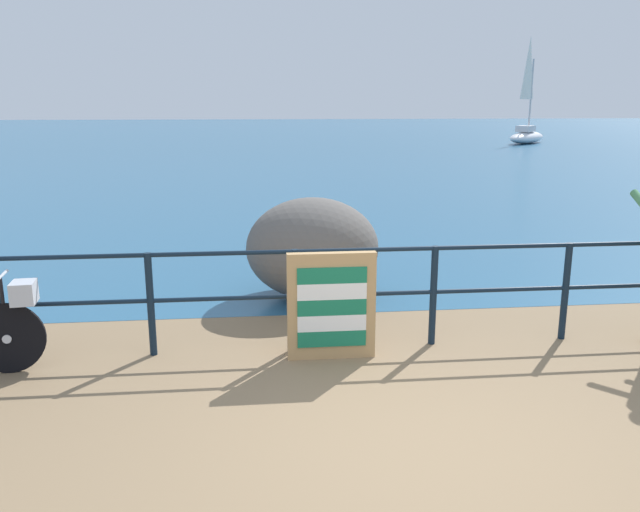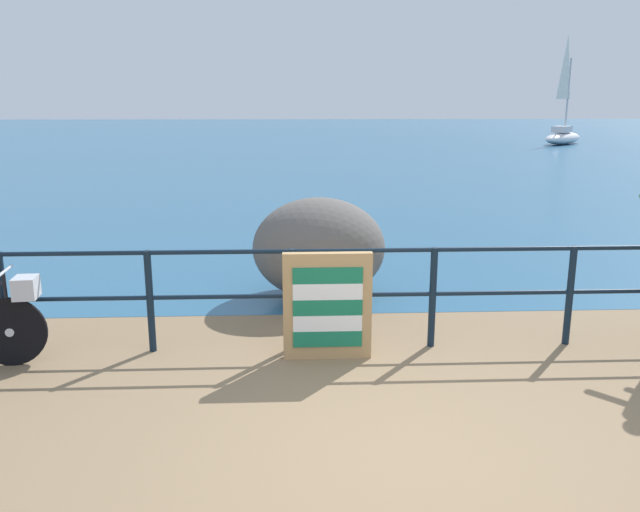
# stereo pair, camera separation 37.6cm
# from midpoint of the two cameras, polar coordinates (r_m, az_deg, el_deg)

# --- Properties ---
(ground_plane) EXTENTS (120.00, 120.00, 0.10)m
(ground_plane) POSITION_cam_midpoint_polar(r_m,az_deg,el_deg) (24.11, -0.54, 7.78)
(ground_plane) COLOR #846B4C
(sea_surface) EXTENTS (120.00, 90.00, 0.01)m
(sea_surface) POSITION_cam_midpoint_polar(r_m,az_deg,el_deg) (52.06, -1.72, 10.96)
(sea_surface) COLOR #285B7F
(sea_surface) RESTS_ON ground_plane
(promenade_railing) EXTENTS (9.80, 0.07, 1.02)m
(promenade_railing) POSITION_cam_midpoint_polar(r_m,az_deg,el_deg) (6.27, 5.62, -2.73)
(promenade_railing) COLOR black
(promenade_railing) RESTS_ON ground_plane
(folded_deckchair_stack) EXTENTS (0.84, 0.10, 1.04)m
(folded_deckchair_stack) POSITION_cam_midpoint_polar(r_m,az_deg,el_deg) (6.02, 2.46, -4.55)
(folded_deckchair_stack) COLOR tan
(folded_deckchair_stack) RESTS_ON ground_plane
(breakwater_boulder_main) EXTENTS (1.66, 1.45, 1.26)m
(breakwater_boulder_main) POSITION_cam_midpoint_polar(r_m,az_deg,el_deg) (7.93, 1.25, 0.73)
(breakwater_boulder_main) COLOR #605B56
(breakwater_boulder_main) RESTS_ON ground
(sailboat) EXTENTS (3.94, 4.12, 6.16)m
(sailboat) POSITION_cam_midpoint_polar(r_m,az_deg,el_deg) (40.64, 21.25, 10.32)
(sailboat) COLOR white
(sailboat) RESTS_ON sea_surface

